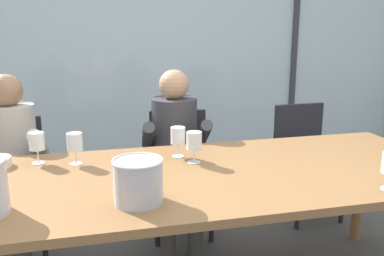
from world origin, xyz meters
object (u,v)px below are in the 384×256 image
Objects in this scene: chair_center at (304,151)px; person_beige_jumper at (10,156)px; person_charcoal_jacket at (175,144)px; wine_glass_near_bucket at (75,143)px; wine_glass_by_left_taster at (194,142)px; chair_near_curtain at (12,174)px; wine_glass_spare_empty at (178,137)px; ice_bucket_primary at (138,180)px; dining_table at (208,184)px; wine_glass_center_pour at (37,143)px; chair_left_of_center at (179,162)px.

chair_center is 0.73× the size of person_beige_jumper.
person_charcoal_jacket reaches higher than wine_glass_near_bucket.
wine_glass_near_bucket is (0.43, -0.51, 0.19)m from person_beige_jumper.
person_beige_jumper is 6.85× the size of wine_glass_by_left_taster.
wine_glass_spare_empty is at bearing -35.33° from chair_near_curtain.
chair_near_curtain is at bearing 144.34° from wine_glass_by_left_taster.
chair_near_curtain is at bearing 177.67° from person_charcoal_jacket.
wine_glass_by_left_taster is at bearing 51.80° from ice_bucket_primary.
ice_bucket_primary is at bearing -128.20° from wine_glass_by_left_taster.
dining_table is 1.47m from chair_near_curtain.
chair_center is 2.04m from wine_glass_center_pour.
chair_center is at bearing 29.42° from wine_glass_spare_empty.
ice_bucket_primary reaches higher than wine_glass_center_pour.
chair_left_of_center is at bearing 32.16° from wine_glass_center_pour.
chair_near_curtain is 1.38m from wine_glass_by_left_taster.
ice_bucket_primary is 1.26× the size of wine_glass_spare_empty.
wine_glass_center_pour is at bearing -147.39° from person_charcoal_jacket.
chair_left_of_center is 5.01× the size of wine_glass_spare_empty.
dining_table is at bearing -87.51° from chair_left_of_center.
wine_glass_by_left_taster is 0.64m from wine_glass_near_bucket.
wine_glass_by_left_taster is at bearing -38.41° from chair_near_curtain.
chair_left_of_center is 1.13m from wine_glass_center_pour.
chair_near_curtain is 0.87m from wine_glass_near_bucket.
dining_table is 0.25m from wine_glass_by_left_taster.
wine_glass_center_pour is (-0.91, -0.57, 0.37)m from chair_left_of_center.
chair_left_of_center is (1.16, -0.02, 0.00)m from chair_near_curtain.
person_charcoal_jacket is 5.44× the size of ice_bucket_primary.
person_charcoal_jacket is at bearing -174.39° from chair_center.
wine_glass_spare_empty is at bearing -24.14° from person_beige_jumper.
chair_left_of_center is 1.01m from wine_glass_near_bucket.
wine_glass_by_left_taster is 1.00× the size of wine_glass_center_pour.
chair_center is at bearing -2.67° from chair_near_curtain.
person_beige_jumper is 1.08m from person_charcoal_jacket.
person_beige_jumper is (0.03, -0.14, 0.17)m from chair_near_curtain.
chair_near_curtain is 1.47m from ice_bucket_primary.
dining_table is 0.75m from wine_glass_near_bucket.
chair_near_curtain is 1.00× the size of chair_left_of_center.
wine_glass_by_left_taster is at bearing -146.68° from chair_center.
wine_glass_spare_empty is (-1.16, -0.65, 0.37)m from chair_center.
chair_left_of_center is 0.74m from wine_glass_spare_empty.
person_beige_jumper is (-1.09, 0.80, -0.01)m from dining_table.
wine_glass_by_left_taster is (-0.08, -0.76, 0.37)m from chair_left_of_center.
chair_left_of_center is at bearing 9.27° from person_beige_jumper.
wine_glass_center_pour is at bearing 175.24° from wine_glass_spare_empty.
chair_near_curtain is 5.01× the size of wine_glass_spare_empty.
wine_glass_by_left_taster is at bearing -63.27° from wine_glass_spare_empty.
ice_bucket_primary reaches higher than wine_glass_by_left_taster.
person_beige_jumper is 6.85× the size of wine_glass_center_pour.
ice_bucket_primary is at bearing -54.18° from person_beige_jumper.
person_charcoal_jacket is 6.85× the size of wine_glass_by_left_taster.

